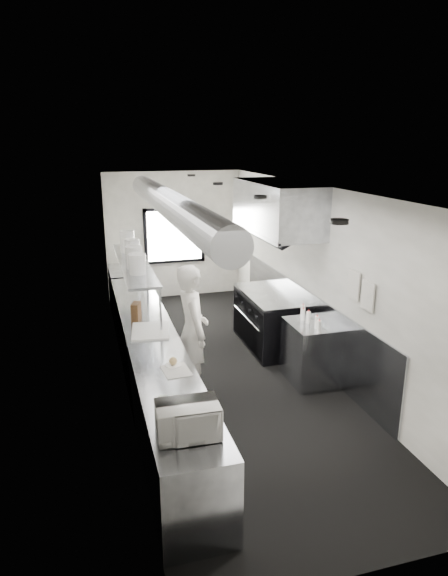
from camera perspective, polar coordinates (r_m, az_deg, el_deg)
floor at (r=7.89m, az=-0.13°, el=-9.28°), size 3.00×8.00×0.01m
ceiling at (r=7.12m, az=-0.14°, el=11.43°), size 3.00×8.00×0.01m
wall_back at (r=11.19m, az=-5.72°, el=6.01°), size 3.00×0.02×2.80m
wall_front at (r=3.98m, az=16.20°, el=-15.01°), size 3.00×0.02×2.80m
wall_left at (r=7.14m, az=-11.81°, el=-0.38°), size 0.02×8.00×2.80m
wall_right at (r=7.90m, az=10.39°, el=1.36°), size 0.02×8.00×2.80m
wall_cladding at (r=8.41m, az=9.08°, el=-3.72°), size 0.03×5.50×1.10m
hvac_duct at (r=7.38m, az=-6.31°, el=9.57°), size 0.40×6.40×0.40m
service_window at (r=11.15m, az=-5.69°, el=5.98°), size 1.36×0.05×1.25m
exhaust_hood at (r=8.18m, az=6.02°, el=9.13°), size 0.81×2.20×0.88m
prep_counter at (r=7.04m, az=-8.16°, el=-8.72°), size 0.70×6.00×0.90m
pass_shelf at (r=8.09m, az=-10.24°, el=2.71°), size 0.45×3.00×0.68m
range at (r=8.62m, az=5.27°, el=-3.64°), size 0.88×1.60×0.94m
bottle_station at (r=7.48m, az=9.93°, el=-7.24°), size 0.65×0.80×0.90m
far_work_table at (r=10.49m, az=-10.97°, el=-0.26°), size 0.70×1.20×0.90m
notice_sheet_a at (r=6.82m, az=14.63°, el=0.39°), size 0.02×0.28×0.38m
notice_sheet_b at (r=6.55m, az=16.12°, el=-0.86°), size 0.02×0.28×0.38m
line_cook at (r=6.85m, az=-3.63°, el=-4.93°), size 0.48×0.70×1.87m
microwave at (r=4.59m, az=-4.17°, el=-14.83°), size 0.53×0.41×0.31m
deli_tub_a at (r=5.10m, az=-6.94°, el=-12.82°), size 0.16×0.16×0.09m
deli_tub_b at (r=4.96m, az=-6.21°, el=-13.61°), size 0.19×0.19×0.11m
newspaper at (r=5.80m, az=-5.49°, el=-9.41°), size 0.32×0.39×0.01m
small_plate at (r=5.93m, az=-5.83°, el=-8.80°), size 0.25×0.25×0.02m
pastry at (r=5.91m, az=-5.85°, el=-8.31°), size 0.09×0.09×0.09m
cutting_board at (r=6.97m, az=-8.44°, el=-4.87°), size 0.58×0.73×0.02m
knife_block at (r=7.43m, az=-10.03°, el=-2.64°), size 0.18×0.25×0.25m
plate_stack_a at (r=7.32m, az=-9.89°, el=2.72°), size 0.31×0.31×0.29m
plate_stack_b at (r=7.66m, az=-10.22°, el=3.47°), size 0.33×0.33×0.33m
plate_stack_c at (r=8.22m, az=-10.47°, el=4.36°), size 0.29×0.29×0.33m
plate_stack_d at (r=8.79m, az=-11.01°, el=5.27°), size 0.32×0.32×0.38m
squeeze_bottle_a at (r=6.96m, az=10.84°, el=-4.37°), size 0.07×0.07×0.17m
squeeze_bottle_b at (r=7.11m, az=10.58°, el=-3.89°), size 0.07×0.07×0.18m
squeeze_bottle_c at (r=7.28m, az=9.63°, el=-3.34°), size 0.07×0.07×0.18m
squeeze_bottle_d at (r=7.38m, az=9.05°, el=-3.03°), size 0.08×0.08×0.18m
squeeze_bottle_e at (r=7.48m, az=9.02°, el=-2.66°), size 0.08×0.08×0.20m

